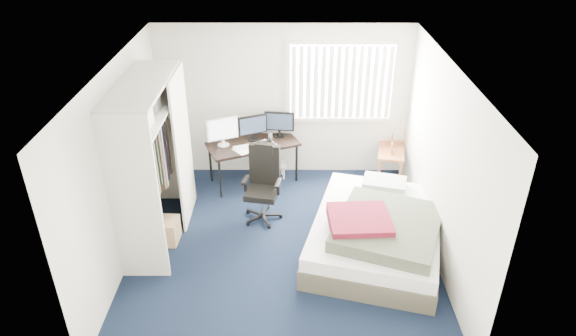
# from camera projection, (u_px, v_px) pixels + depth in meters

# --- Properties ---
(ground) EXTENTS (4.20, 4.20, 0.00)m
(ground) POSITION_uv_depth(u_px,v_px,m) (282.00, 245.00, 6.98)
(ground) COLOR black
(ground) RESTS_ON ground
(room_shell) EXTENTS (4.20, 4.20, 4.20)m
(room_shell) POSITION_uv_depth(u_px,v_px,m) (282.00, 147.00, 6.25)
(room_shell) COLOR silver
(room_shell) RESTS_ON ground
(window_assembly) EXTENTS (1.72, 0.09, 1.32)m
(window_assembly) POSITION_uv_depth(u_px,v_px,m) (341.00, 82.00, 7.98)
(window_assembly) COLOR white
(window_assembly) RESTS_ON ground
(closet) EXTENTS (0.64, 1.84, 2.22)m
(closet) POSITION_uv_depth(u_px,v_px,m) (152.00, 148.00, 6.56)
(closet) COLOR beige
(closet) RESTS_ON ground
(desk) EXTENTS (1.56, 1.17, 1.16)m
(desk) POSITION_uv_depth(u_px,v_px,m) (252.00, 140.00, 8.16)
(desk) COLOR black
(desk) RESTS_ON ground
(office_chair) EXTENTS (0.62, 0.62, 1.13)m
(office_chair) POSITION_uv_depth(u_px,v_px,m) (263.00, 190.00, 7.40)
(office_chair) COLOR black
(office_chair) RESTS_ON ground
(footstool) EXTENTS (0.35, 0.30, 0.25)m
(footstool) POSITION_uv_depth(u_px,v_px,m) (276.00, 167.00, 8.50)
(footstool) COLOR white
(footstool) RESTS_ON ground
(nightstand) EXTENTS (0.55, 0.87, 0.74)m
(nightstand) POSITION_uv_depth(u_px,v_px,m) (391.00, 152.00, 8.33)
(nightstand) COLOR brown
(nightstand) RESTS_ON ground
(bed) EXTENTS (2.13, 2.52, 0.71)m
(bed) POSITION_uv_depth(u_px,v_px,m) (377.00, 232.00, 6.76)
(bed) COLOR #464132
(bed) RESTS_ON ground
(pine_box) EXTENTS (0.47, 0.36, 0.34)m
(pine_box) POSITION_uv_depth(u_px,v_px,m) (162.00, 230.00, 7.00)
(pine_box) COLOR #A27A51
(pine_box) RESTS_ON ground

